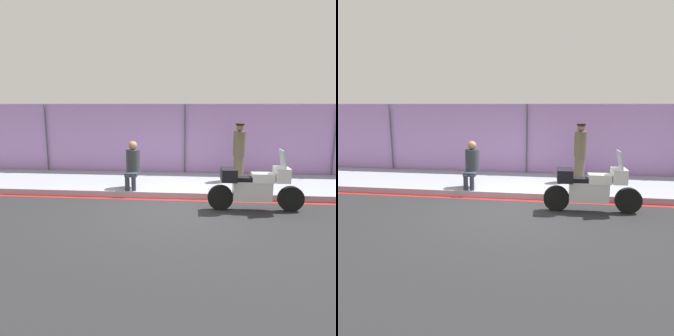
{
  "view_description": "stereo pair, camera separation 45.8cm",
  "coord_description": "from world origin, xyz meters",
  "views": [
    {
      "loc": [
        0.45,
        -7.53,
        2.52
      ],
      "look_at": [
        -0.35,
        1.15,
        0.82
      ],
      "focal_mm": 35.0,
      "sensor_mm": 36.0,
      "label": 1
    },
    {
      "loc": [
        0.91,
        -7.47,
        2.52
      ],
      "look_at": [
        -0.35,
        1.15,
        0.82
      ],
      "focal_mm": 35.0,
      "sensor_mm": 36.0,
      "label": 2
    }
  ],
  "objects": [
    {
      "name": "curb_paint_stripe",
      "position": [
        0.0,
        0.91,
        0.0
      ],
      "size": [
        36.92,
        0.18,
        0.01
      ],
      "color": "red",
      "rests_on": "ground_plane"
    },
    {
      "name": "sidewalk",
      "position": [
        0.0,
        2.38,
        0.09
      ],
      "size": [
        36.92,
        2.76,
        0.17
      ],
      "color": "#8E93A3",
      "rests_on": "ground_plane"
    },
    {
      "name": "storefront_fence",
      "position": [
        -0.0,
        3.84,
        1.27
      ],
      "size": [
        35.08,
        0.17,
        2.54
      ],
      "color": "#AD7FC6",
      "rests_on": "ground_plane"
    },
    {
      "name": "ground_plane",
      "position": [
        0.0,
        0.0,
        0.0
      ],
      "size": [
        120.0,
        120.0,
        0.0
      ],
      "primitive_type": "plane",
      "color": "#262628"
    },
    {
      "name": "person_seated_on_curb",
      "position": [
        -1.38,
        1.48,
        0.9
      ],
      "size": [
        0.4,
        0.69,
        1.33
      ],
      "color": "#2D3342",
      "rests_on": "sidewalk"
    },
    {
      "name": "officer_standing",
      "position": [
        1.73,
        2.75,
        1.08
      ],
      "size": [
        0.37,
        0.37,
        1.77
      ],
      "color": "brown",
      "rests_on": "sidewalk"
    },
    {
      "name": "motorcycle",
      "position": [
        1.82,
        0.21,
        0.6
      ],
      "size": [
        2.28,
        0.53,
        1.48
      ],
      "rotation": [
        0.0,
        0.0,
        0.02
      ],
      "color": "black",
      "rests_on": "ground_plane"
    }
  ]
}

